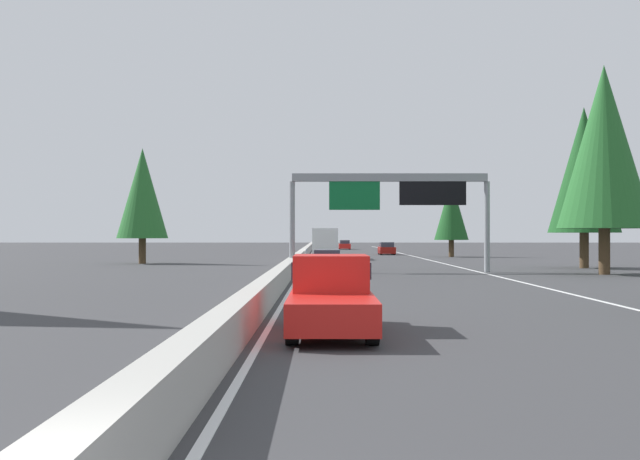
{
  "coord_description": "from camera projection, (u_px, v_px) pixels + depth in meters",
  "views": [
    {
      "loc": [
        -4.62,
        -1.62,
        2.38
      ],
      "look_at": [
        63.85,
        -1.4,
        2.77
      ],
      "focal_mm": 43.24,
      "sensor_mm": 36.0,
      "label": 1
    }
  ],
  "objects": [
    {
      "name": "ground_plane",
      "position": [
        303.0,
        263.0,
        64.61
      ],
      "size": [
        320.0,
        320.0,
        0.0
      ],
      "primitive_type": "plane",
      "color": "#38383A"
    },
    {
      "name": "median_barrier",
      "position": [
        305.0,
        252.0,
        84.61
      ],
      "size": [
        180.0,
        0.56,
        0.9
      ],
      "primitive_type": "cube",
      "color": "#ADAAA3",
      "rests_on": "ground"
    },
    {
      "name": "shoulder_stripe_right",
      "position": [
        424.0,
        259.0,
        74.57
      ],
      "size": [
        160.0,
        0.16,
        0.01
      ],
      "primitive_type": "cube",
      "color": "silver",
      "rests_on": "ground"
    },
    {
      "name": "shoulder_stripe_median",
      "position": [
        308.0,
        259.0,
        74.61
      ],
      "size": [
        160.0,
        0.16,
        0.01
      ],
      "primitive_type": "cube",
      "color": "silver",
      "rests_on": "ground"
    },
    {
      "name": "sign_gantry_overhead",
      "position": [
        392.0,
        194.0,
        48.59
      ],
      "size": [
        0.5,
        12.68,
        6.23
      ],
      "color": "gray",
      "rests_on": "ground"
    },
    {
      "name": "pickup_far_left",
      "position": [
        331.0,
        294.0,
        18.77
      ],
      "size": [
        5.6,
        2.0,
        1.86
      ],
      "color": "red",
      "rests_on": "ground"
    },
    {
      "name": "sedan_mid_right",
      "position": [
        327.0,
        263.0,
        46.08
      ],
      "size": [
        4.4,
        1.8,
        1.47
      ],
      "color": "red",
      "rests_on": "ground"
    },
    {
      "name": "box_truck_distant_b",
      "position": [
        325.0,
        242.0,
        74.9
      ],
      "size": [
        8.5,
        2.4,
        2.95
      ],
      "color": "white",
      "rests_on": "ground"
    },
    {
      "name": "sedan_near_center",
      "position": [
        387.0,
        249.0,
        90.16
      ],
      "size": [
        4.4,
        1.8,
        1.47
      ],
      "color": "maroon",
      "rests_on": "ground"
    },
    {
      "name": "sedan_mid_left",
      "position": [
        345.0,
        245.0,
        122.22
      ],
      "size": [
        4.4,
        1.8,
        1.47
      ],
      "color": "red",
      "rests_on": "ground"
    },
    {
      "name": "conifer_right_near",
      "position": [
        604.0,
        147.0,
        45.69
      ],
      "size": [
        5.49,
        5.49,
        12.48
      ],
      "color": "#4C3823",
      "rests_on": "ground"
    },
    {
      "name": "conifer_right_mid",
      "position": [
        584.0,
        170.0,
        54.35
      ],
      "size": [
        5.01,
        5.01,
        11.39
      ],
      "color": "#4C3823",
      "rests_on": "ground"
    },
    {
      "name": "conifer_right_far",
      "position": [
        451.0,
        210.0,
        81.24
      ],
      "size": [
        3.6,
        3.6,
        8.18
      ],
      "color": "#4C3823",
      "rests_on": "ground"
    },
    {
      "name": "conifer_left_near",
      "position": [
        142.0,
        194.0,
        62.6
      ],
      "size": [
        4.14,
        4.14,
        9.41
      ],
      "color": "#4C3823",
      "rests_on": "ground"
    }
  ]
}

